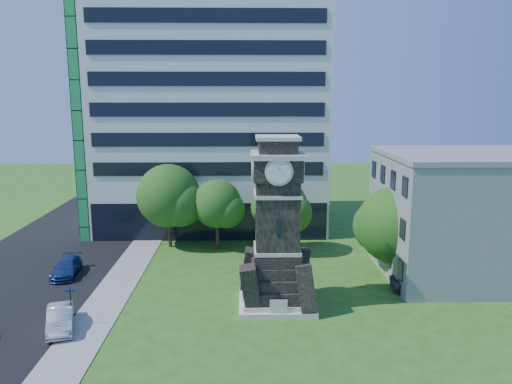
{
  "coord_description": "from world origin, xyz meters",
  "views": [
    {
      "loc": [
        0.83,
        -32.14,
        14.85
      ],
      "look_at": [
        1.62,
        7.16,
        7.34
      ],
      "focal_mm": 35.0,
      "sensor_mm": 36.0,
      "label": 1
    }
  ],
  "objects_px": {
    "car_east_lot": "(423,283)",
    "park_bench": "(265,300)",
    "car_street_mid": "(60,319)",
    "street_sign": "(71,303)",
    "car_street_north": "(66,268)",
    "clock_tower": "(277,234)"
  },
  "relations": [
    {
      "from": "car_street_north",
      "to": "car_east_lot",
      "type": "distance_m",
      "value": 29.12
    },
    {
      "from": "clock_tower",
      "to": "street_sign",
      "type": "xyz_separation_m",
      "value": [
        -13.66,
        -3.31,
        -3.63
      ]
    },
    {
      "from": "clock_tower",
      "to": "car_street_north",
      "type": "height_order",
      "value": "clock_tower"
    },
    {
      "from": "car_east_lot",
      "to": "street_sign",
      "type": "xyz_separation_m",
      "value": [
        -25.11,
        -5.44,
        0.97
      ]
    },
    {
      "from": "clock_tower",
      "to": "car_east_lot",
      "type": "height_order",
      "value": "clock_tower"
    },
    {
      "from": "car_street_mid",
      "to": "street_sign",
      "type": "bearing_deg",
      "value": 17.26
    },
    {
      "from": "street_sign",
      "to": "car_street_mid",
      "type": "bearing_deg",
      "value": -152.85
    },
    {
      "from": "car_street_north",
      "to": "park_bench",
      "type": "bearing_deg",
      "value": -27.8
    },
    {
      "from": "car_east_lot",
      "to": "street_sign",
      "type": "distance_m",
      "value": 25.71
    },
    {
      "from": "car_street_mid",
      "to": "clock_tower",
      "type": "bearing_deg",
      "value": -3.12
    },
    {
      "from": "car_street_north",
      "to": "park_bench",
      "type": "relative_size",
      "value": 2.53
    },
    {
      "from": "clock_tower",
      "to": "park_bench",
      "type": "relative_size",
      "value": 6.66
    },
    {
      "from": "car_east_lot",
      "to": "park_bench",
      "type": "height_order",
      "value": "car_east_lot"
    },
    {
      "from": "car_street_mid",
      "to": "park_bench",
      "type": "height_order",
      "value": "car_street_mid"
    },
    {
      "from": "clock_tower",
      "to": "street_sign",
      "type": "distance_m",
      "value": 14.51
    },
    {
      "from": "clock_tower",
      "to": "car_street_north",
      "type": "bearing_deg",
      "value": 160.21
    },
    {
      "from": "park_bench",
      "to": "car_street_mid",
      "type": "bearing_deg",
      "value": 171.33
    },
    {
      "from": "car_street_mid",
      "to": "street_sign",
      "type": "height_order",
      "value": "street_sign"
    },
    {
      "from": "car_street_north",
      "to": "street_sign",
      "type": "relative_size",
      "value": 1.77
    },
    {
      "from": "car_street_mid",
      "to": "car_east_lot",
      "type": "bearing_deg",
      "value": -4.93
    },
    {
      "from": "car_street_mid",
      "to": "park_bench",
      "type": "distance_m",
      "value": 13.83
    },
    {
      "from": "car_east_lot",
      "to": "park_bench",
      "type": "relative_size",
      "value": 2.66
    }
  ]
}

